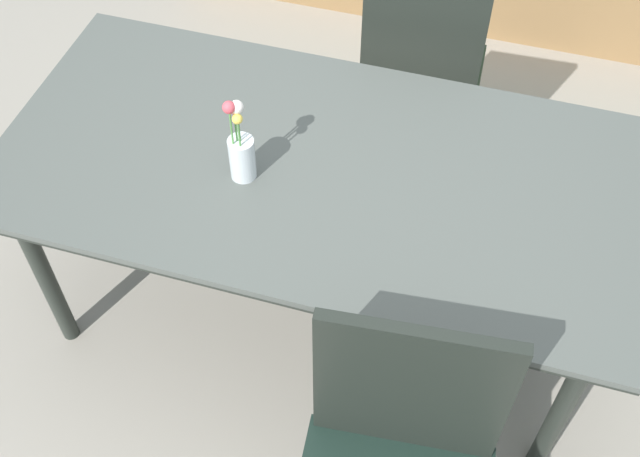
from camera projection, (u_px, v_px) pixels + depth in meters
The scene contains 4 objects.
ground_plane at pixel (344, 317), 2.72m from camera, with size 12.00×12.00×0.00m, color gray.
dining_table at pixel (320, 180), 2.22m from camera, with size 1.80×0.90×0.73m.
chair_far_side at pixel (421, 71), 2.74m from camera, with size 0.43×0.43×0.94m.
flower_vase at pixel (241, 150), 2.08m from camera, with size 0.07×0.07×0.27m.
Camera 1 is at (0.34, -1.43, 2.31)m, focal length 44.42 mm.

